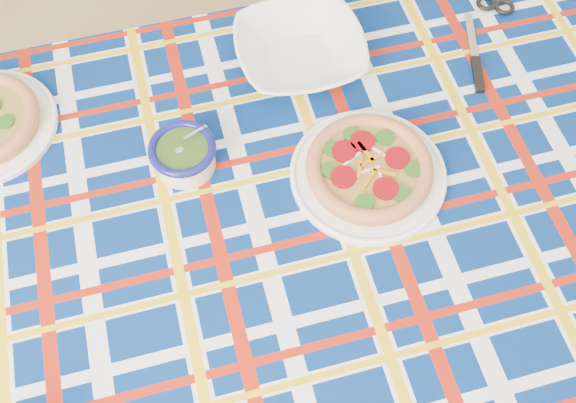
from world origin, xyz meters
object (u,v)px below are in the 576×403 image
dining_table (291,213)px  pesto_bowl (183,154)px  main_focaccia_plate (369,168)px  serving_bowl (300,51)px

dining_table → pesto_bowl: bearing=146.8°
dining_table → pesto_bowl: (-0.14, 0.15, 0.11)m
main_focaccia_plate → serving_bowl: size_ratio=1.15×
pesto_bowl → serving_bowl: 0.32m
dining_table → main_focaccia_plate: (0.14, -0.04, 0.10)m
pesto_bowl → serving_bowl: size_ratio=0.48×
pesto_bowl → main_focaccia_plate: bearing=-33.9°
pesto_bowl → serving_bowl: pesto_bowl is taller
main_focaccia_plate → serving_bowl: (0.03, 0.29, 0.00)m
dining_table → serving_bowl: bearing=71.6°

